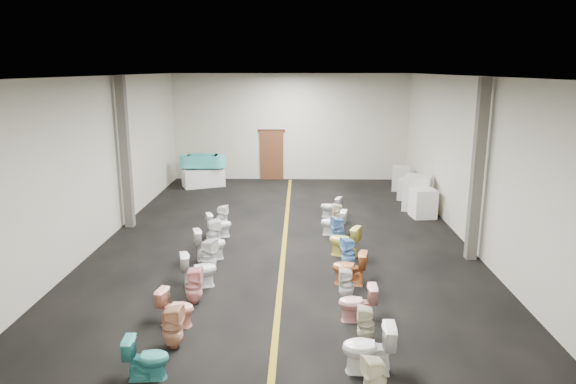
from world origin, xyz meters
The scene contains 39 objects.
floor centered at (0.00, 0.00, 0.00)m, with size 16.00×16.00×0.00m, color black.
ceiling centered at (0.00, 0.00, 4.50)m, with size 16.00×16.00×0.00m, color black.
wall_back centered at (0.00, 8.00, 2.25)m, with size 10.00×10.00×0.00m, color beige.
wall_front centered at (0.00, -8.00, 2.25)m, with size 10.00×10.00×0.00m, color beige.
wall_left centered at (-5.00, 0.00, 2.25)m, with size 16.00×16.00×0.00m, color beige.
wall_right centered at (5.00, 0.00, 2.25)m, with size 16.00×16.00×0.00m, color beige.
aisle_stripe centered at (0.00, 0.00, 0.00)m, with size 0.12×15.60×0.01m, color olive.
back_door centered at (-0.80, 7.94, 1.05)m, with size 1.00×0.10×2.10m, color #562D19.
door_frame centered at (-0.80, 7.95, 2.12)m, with size 1.15×0.08×0.10m, color #331C11.
column_left centered at (-4.75, 1.00, 2.25)m, with size 0.25×0.25×4.50m, color #59544C.
column_right centered at (4.75, -1.50, 2.25)m, with size 0.25×0.25×4.50m, color #59544C.
display_table centered at (-3.52, 6.48, 0.36)m, with size 1.62×0.81×0.72m, color white.
bathtub centered at (-3.52, 6.48, 1.07)m, with size 1.86×0.68×0.55m.
appliance_crate_a centered at (4.40, 2.22, 0.46)m, with size 0.72×0.72×0.93m, color white.
appliance_crate_b centered at (4.40, 3.10, 0.59)m, with size 0.86×0.86×1.18m, color silver.
appliance_crate_c centered at (4.40, 4.52, 0.38)m, with size 0.68×0.68×0.77m, color beige.
appliance_crate_d centered at (4.40, 6.01, 0.47)m, with size 0.66×0.66×0.95m, color silver.
toilet_left_0 centered at (-1.92, -6.84, 0.35)m, with size 0.39×0.68×0.70m, color teal.
toilet_left_1 centered at (-1.74, -5.94, 0.39)m, with size 0.35×0.36×0.77m, color tan.
toilet_left_2 centered at (-1.87, -5.14, 0.35)m, with size 0.39×0.69×0.70m, color #FFAA8F.
toilet_left_3 centered at (-1.73, -4.23, 0.39)m, with size 0.35×0.36×0.77m, color #F1A4A7.
toilet_left_4 centered at (-1.79, -3.39, 0.40)m, with size 0.44×0.78×0.79m, color white.
toilet_left_5 centered at (-1.72, -2.53, 0.40)m, with size 0.36×0.37×0.81m, color white.
toilet_left_6 centered at (-1.83, -1.73, 0.40)m, with size 0.45×0.79×0.81m, color white.
toilet_left_7 centered at (-1.88, -0.94, 0.41)m, with size 0.37×0.37×0.81m, color white.
toilet_left_8 centered at (-1.88, 0.04, 0.36)m, with size 0.40×0.70×0.72m, color white.
toilet_left_9 centered at (-1.91, 0.81, 0.37)m, with size 0.33×0.34×0.73m, color white.
toilet_right_0 centered at (1.51, -7.38, 0.37)m, with size 0.33×0.34×0.74m, color beige.
toilet_right_1 centered at (1.51, -6.60, 0.42)m, with size 0.47×0.82×0.84m, color white.
toilet_right_2 centered at (1.59, -5.68, 0.34)m, with size 0.31×0.32×0.68m, color beige.
toilet_right_3 centered at (1.53, -4.90, 0.37)m, with size 0.41×0.72×0.73m, color #F7ADAC.
toilet_right_4 centered at (1.40, -3.99, 0.35)m, with size 0.31×0.32×0.70m, color silver.
toilet_right_5 centered at (1.53, -3.18, 0.39)m, with size 0.43×0.76×0.78m, color #CE753C.
toilet_right_6 centered at (1.60, -2.19, 0.38)m, with size 0.34×0.35×0.75m, color #74AEE9.
toilet_right_7 centered at (1.56, -1.41, 0.41)m, with size 0.46×0.80×0.82m, color #E8DB5B.
toilet_right_8 centered at (1.47, -0.58, 0.40)m, with size 0.36×0.37×0.80m, color #689CD7.
toilet_right_9 centered at (1.40, 0.28, 0.38)m, with size 0.42×0.74×0.75m, color white.
toilet_right_10 centered at (1.59, 1.25, 0.34)m, with size 0.31×0.32×0.69m, color beige.
toilet_right_11 centered at (1.42, 2.09, 0.35)m, with size 0.39×0.69×0.70m, color white.
Camera 1 is at (0.43, -13.87, 4.69)m, focal length 32.00 mm.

